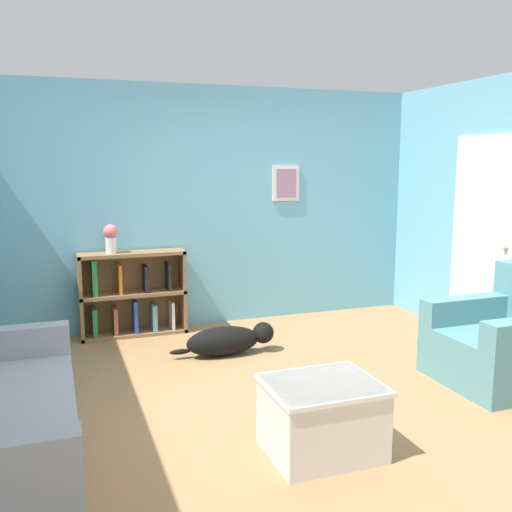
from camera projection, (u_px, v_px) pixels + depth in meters
ground_plane at (274, 400)px, 4.35m from camera, size 14.00×14.00×0.00m
wall_back at (199, 207)px, 6.23m from camera, size 5.60×0.13×2.60m
bookshelf at (132, 295)px, 5.93m from camera, size 1.08×0.29×0.88m
recliner_chair at (507, 343)px, 4.68m from camera, size 0.96×0.91×0.92m
coffee_table at (322, 416)px, 3.53m from camera, size 0.69×0.57×0.46m
dog at (229, 340)px, 5.33m from camera, size 1.00×0.25×0.28m
vase at (111, 237)px, 5.75m from camera, size 0.14×0.14×0.29m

